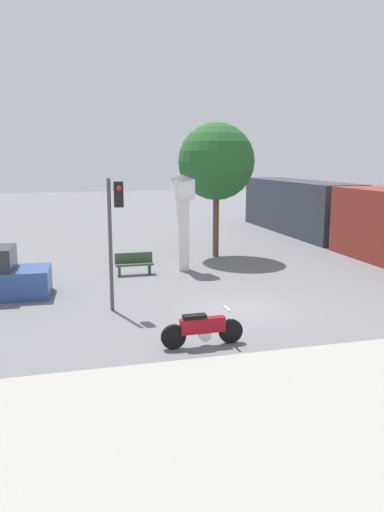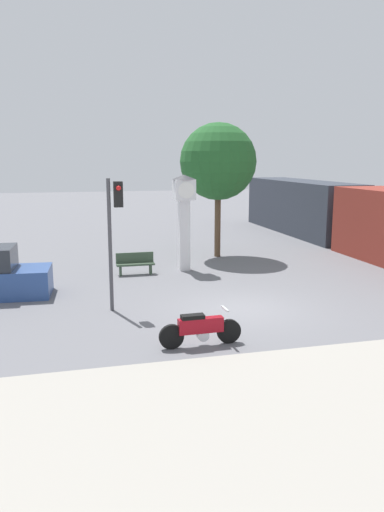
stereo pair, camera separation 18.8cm
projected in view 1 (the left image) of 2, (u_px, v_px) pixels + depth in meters
The scene contains 8 objects.
ground_plane at pixel (241, 309), 16.33m from camera, with size 120.00×120.00×0.00m, color slate.
sidewalk_strip at pixel (361, 406), 9.85m from camera, with size 36.00×6.00×0.10m.
motorcycle at pixel (202, 329), 13.03m from camera, with size 2.23×0.48×0.98m.
clock_tower at pixel (183, 207), 21.52m from camera, with size 1.04×1.04×4.16m.
freight_train at pixel (350, 217), 27.08m from camera, with size 2.80×24.43×3.40m.
traffic_light at pixel (114, 221), 15.64m from camera, with size 0.50×0.35×4.24m.
street_tree at pixel (216, 162), 24.17m from camera, with size 3.73×3.73×6.55m.
bench at pixel (134, 263), 21.08m from camera, with size 1.60×0.44×0.92m.
Camera 1 is at (-5.55, -14.76, 4.86)m, focal length 35.00 mm.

